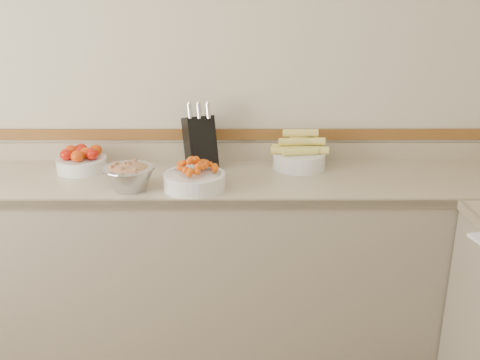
{
  "coord_description": "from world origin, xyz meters",
  "views": [
    {
      "loc": [
        0.34,
        -0.92,
        1.79
      ],
      "look_at": [
        0.35,
        1.35,
        1.0
      ],
      "focal_mm": 40.0,
      "sensor_mm": 36.0,
      "label": 1
    }
  ],
  "objects_px": {
    "knife_block": "(200,141)",
    "rhubarb_bowl": "(129,176)",
    "tomato_bowl": "(82,160)",
    "corn_bowl": "(299,156)",
    "cherry_tomato_bowl": "(195,178)"
  },
  "relations": [
    {
      "from": "knife_block",
      "to": "rhubarb_bowl",
      "type": "height_order",
      "value": "knife_block"
    },
    {
      "from": "knife_block",
      "to": "rhubarb_bowl",
      "type": "distance_m",
      "value": 0.48
    },
    {
      "from": "knife_block",
      "to": "tomato_bowl",
      "type": "bearing_deg",
      "value": -175.27
    },
    {
      "from": "knife_block",
      "to": "tomato_bowl",
      "type": "height_order",
      "value": "knife_block"
    },
    {
      "from": "knife_block",
      "to": "corn_bowl",
      "type": "height_order",
      "value": "knife_block"
    },
    {
      "from": "knife_block",
      "to": "cherry_tomato_bowl",
      "type": "xyz_separation_m",
      "value": [
        -0.0,
        -0.34,
        -0.09
      ]
    },
    {
      "from": "cherry_tomato_bowl",
      "to": "corn_bowl",
      "type": "distance_m",
      "value": 0.63
    },
    {
      "from": "rhubarb_bowl",
      "to": "corn_bowl",
      "type": "bearing_deg",
      "value": 22.03
    },
    {
      "from": "tomato_bowl",
      "to": "cherry_tomato_bowl",
      "type": "xyz_separation_m",
      "value": [
        0.62,
        -0.28,
        -0.0
      ]
    },
    {
      "from": "cherry_tomato_bowl",
      "to": "rhubarb_bowl",
      "type": "relative_size",
      "value": 1.22
    },
    {
      "from": "knife_block",
      "to": "rhubarb_bowl",
      "type": "xyz_separation_m",
      "value": [
        -0.32,
        -0.35,
        -0.08
      ]
    },
    {
      "from": "cherry_tomato_bowl",
      "to": "corn_bowl",
      "type": "height_order",
      "value": "corn_bowl"
    },
    {
      "from": "tomato_bowl",
      "to": "rhubarb_bowl",
      "type": "height_order",
      "value": "rhubarb_bowl"
    },
    {
      "from": "cherry_tomato_bowl",
      "to": "corn_bowl",
      "type": "relative_size",
      "value": 0.96
    },
    {
      "from": "corn_bowl",
      "to": "cherry_tomato_bowl",
      "type": "bearing_deg",
      "value": -148.45
    }
  ]
}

